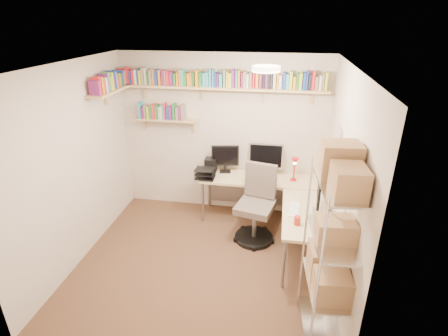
{
  "coord_description": "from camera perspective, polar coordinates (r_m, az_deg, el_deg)",
  "views": [
    {
      "loc": [
        0.9,
        -3.6,
        2.98
      ],
      "look_at": [
        0.19,
        0.55,
        1.13
      ],
      "focal_mm": 28.0,
      "sensor_mm": 36.0,
      "label": 1
    }
  ],
  "objects": [
    {
      "name": "room_shell",
      "position": [
        3.98,
        -3.97,
        2.58
      ],
      "size": [
        3.24,
        3.04,
        2.52
      ],
      "color": "#C1B19D",
      "rests_on": "ground"
    },
    {
      "name": "corner_desk",
      "position": [
        5.12,
        6.4,
        -2.87
      ],
      "size": [
        1.89,
        1.84,
        1.23
      ],
      "color": "#D2B588",
      "rests_on": "ground"
    },
    {
      "name": "ground",
      "position": [
        4.76,
        -3.49,
        -15.08
      ],
      "size": [
        3.2,
        3.2,
        0.0
      ],
      "primitive_type": "plane",
      "color": "#422D1C",
      "rests_on": "ground"
    },
    {
      "name": "wall_shelves",
      "position": [
        5.16,
        -5.33,
        12.95
      ],
      "size": [
        3.12,
        1.09,
        0.8
      ],
      "color": "tan",
      "rests_on": "ground"
    },
    {
      "name": "wire_rack",
      "position": [
        3.27,
        17.49,
        -10.1
      ],
      "size": [
        0.45,
        0.81,
        2.01
      ],
      "rotation": [
        0.0,
        0.0,
        0.09
      ],
      "color": "silver",
      "rests_on": "ground"
    },
    {
      "name": "office_chair",
      "position": [
        4.98,
        5.29,
        -6.72
      ],
      "size": [
        0.59,
        0.61,
        1.1
      ],
      "rotation": [
        0.0,
        0.0,
        -0.23
      ],
      "color": "black",
      "rests_on": "ground"
    }
  ]
}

